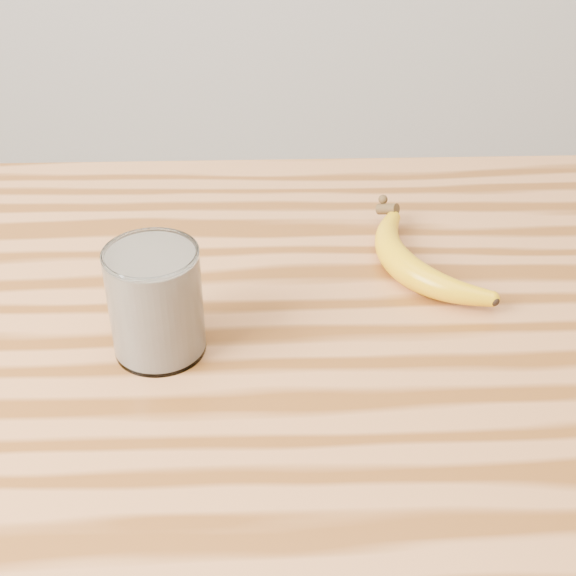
{
  "coord_description": "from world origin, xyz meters",
  "views": [
    {
      "loc": [
        0.06,
        -0.64,
        1.4
      ],
      "look_at": [
        0.08,
        0.03,
        0.93
      ],
      "focal_mm": 50.0,
      "sensor_mm": 36.0,
      "label": 1
    }
  ],
  "objects": [
    {
      "name": "table",
      "position": [
        0.0,
        0.0,
        0.77
      ],
      "size": [
        1.2,
        0.8,
        0.9
      ],
      "color": "#B9743F",
      "rests_on": "ground"
    },
    {
      "name": "smoothie_glass",
      "position": [
        -0.05,
        -0.02,
        0.96
      ],
      "size": [
        0.09,
        0.09,
        0.11
      ],
      "color": "white",
      "rests_on": "table"
    },
    {
      "name": "banana",
      "position": [
        0.21,
        0.09,
        0.92
      ],
      "size": [
        0.21,
        0.3,
        0.03
      ],
      "primitive_type": null,
      "rotation": [
        0.0,
        0.0,
        0.43
      ],
      "color": "#E5A80C",
      "rests_on": "table"
    }
  ]
}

